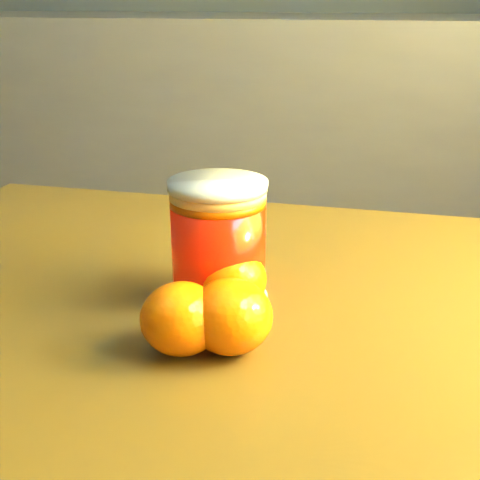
# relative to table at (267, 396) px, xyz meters

# --- Properties ---
(kitchen_counter) EXTENTS (3.15, 0.60, 0.90)m
(kitchen_counter) POSITION_rel_table_xyz_m (-1.04, 1.48, -0.16)
(kitchen_counter) COLOR #55555B
(kitchen_counter) RESTS_ON ground
(table) EXTENTS (0.95, 0.68, 0.69)m
(table) POSITION_rel_table_xyz_m (0.00, 0.00, 0.00)
(table) COLOR brown
(table) RESTS_ON ground
(juice_glass) EXTENTS (0.09, 0.09, 0.11)m
(juice_glass) POSITION_rel_table_xyz_m (-0.05, 0.02, 0.14)
(juice_glass) COLOR red
(juice_glass) RESTS_ON table
(orange_front) EXTENTS (0.08, 0.08, 0.06)m
(orange_front) POSITION_rel_table_xyz_m (-0.03, 0.00, 0.12)
(orange_front) COLOR #FF6805
(orange_front) RESTS_ON table
(orange_back) EXTENTS (0.09, 0.09, 0.06)m
(orange_back) POSITION_rel_table_xyz_m (-0.02, -0.07, 0.12)
(orange_back) COLOR #FF6805
(orange_back) RESTS_ON table
(orange_extra) EXTENTS (0.07, 0.07, 0.06)m
(orange_extra) POSITION_rel_table_xyz_m (-0.06, -0.08, 0.12)
(orange_extra) COLOR #FF6805
(orange_extra) RESTS_ON table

